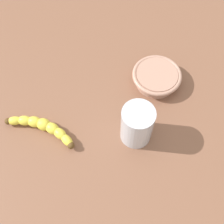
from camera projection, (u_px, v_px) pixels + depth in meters
wooden_tabletop at (85, 151)px, 77.60cm from camera, size 120.00×120.00×3.00cm
banana at (42, 127)px, 77.48cm from camera, size 19.20×8.70×3.25cm
smoothie_glass at (137, 125)px, 73.11cm from camera, size 8.06×8.06×11.72cm
ceramic_bowl at (157, 77)px, 84.22cm from camera, size 13.92×13.92×3.87cm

